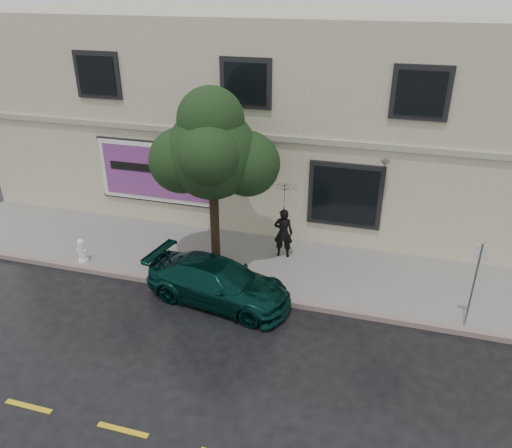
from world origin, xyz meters
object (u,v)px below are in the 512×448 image
(fire_hydrant, at_px, (82,250))
(car, at_px, (219,282))
(pedestrian, at_px, (283,233))
(street_tree, at_px, (212,155))

(fire_hydrant, bearing_deg, car, -1.37)
(pedestrian, height_order, fire_hydrant, pedestrian)
(pedestrian, height_order, street_tree, street_tree)
(street_tree, distance_m, fire_hydrant, 5.16)
(car, xyz_separation_m, street_tree, (-0.67, 1.62, 3.05))
(car, relative_size, street_tree, 0.85)
(street_tree, bearing_deg, fire_hydrant, -165.65)
(fire_hydrant, bearing_deg, pedestrian, 25.15)
(car, xyz_separation_m, fire_hydrant, (-4.65, 0.60, -0.06))
(pedestrian, xyz_separation_m, fire_hydrant, (-5.84, -2.03, -0.43))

